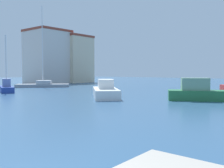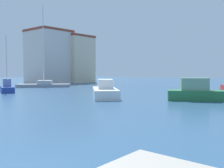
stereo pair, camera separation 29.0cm
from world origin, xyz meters
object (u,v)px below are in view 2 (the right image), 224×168
motorboat_green_outer_mooring (202,93)px  motorboat_white_near_pier (105,91)px  sailboat_blue_distant_north (7,87)px  sailboat_grey_mid_harbor (44,84)px

motorboat_green_outer_mooring → motorboat_white_near_pier: motorboat_green_outer_mooring is taller
sailboat_blue_distant_north → motorboat_white_near_pier: sailboat_blue_distant_north is taller
motorboat_green_outer_mooring → sailboat_blue_distant_north: size_ratio=0.90×
sailboat_grey_mid_harbor → motorboat_white_near_pier: sailboat_grey_mid_harbor is taller
motorboat_green_outer_mooring → motorboat_white_near_pier: (-3.50, 8.62, -0.09)m
motorboat_green_outer_mooring → sailboat_blue_distant_north: sailboat_blue_distant_north is taller
motorboat_green_outer_mooring → sailboat_grey_mid_harbor: (2.43, 27.65, -0.26)m
motorboat_green_outer_mooring → sailboat_grey_mid_harbor: 27.76m
sailboat_grey_mid_harbor → sailboat_blue_distant_north: size_ratio=1.85×
motorboat_white_near_pier → sailboat_grey_mid_harbor: bearing=72.7°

